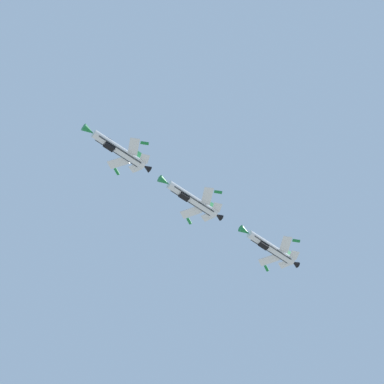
% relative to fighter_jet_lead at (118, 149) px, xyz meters
% --- Properties ---
extents(fighter_jet_lead, '(14.35, 11.31, 4.38)m').
position_rel_fighter_jet_lead_xyz_m(fighter_jet_lead, '(0.00, 0.00, 0.00)').
color(fighter_jet_lead, silver).
extents(fighter_jet_left_wing, '(14.35, 11.33, 4.35)m').
position_rel_fighter_jet_lead_xyz_m(fighter_jet_left_wing, '(15.69, 9.63, -0.65)').
color(fighter_jet_left_wing, silver).
extents(fighter_jet_right_wing, '(14.35, 11.32, 4.34)m').
position_rel_fighter_jet_lead_xyz_m(fighter_jet_right_wing, '(33.49, 19.69, -1.08)').
color(fighter_jet_right_wing, silver).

